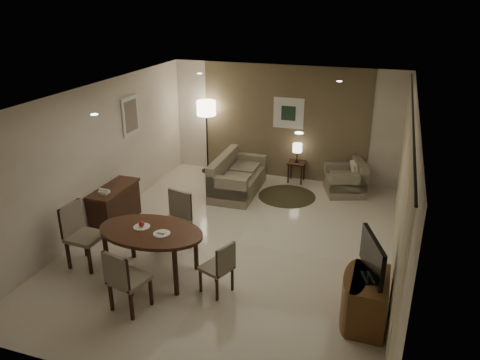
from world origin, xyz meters
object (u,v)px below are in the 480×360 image
(tv_cabinet, at_px, (368,301))
(side_table, at_px, (296,172))
(chair_near, at_px, (129,279))
(sofa, at_px, (238,175))
(chair_far, at_px, (172,223))
(floor_lamp, at_px, (207,137))
(chair_right, at_px, (216,267))
(chair_left, at_px, (85,236))
(console_desk, at_px, (115,205))
(dining_table, at_px, (152,253))
(armchair, at_px, (345,177))

(tv_cabinet, height_order, side_table, tv_cabinet)
(chair_near, height_order, sofa, chair_near)
(chair_far, xyz_separation_m, floor_lamp, (-0.90, 3.81, 0.38))
(chair_near, distance_m, chair_far, 1.67)
(chair_far, distance_m, chair_right, 1.47)
(chair_left, xyz_separation_m, side_table, (2.48, 4.72, -0.28))
(console_desk, bearing_deg, chair_near, -53.26)
(console_desk, xyz_separation_m, floor_lamp, (0.62, 3.22, 0.52))
(chair_near, xyz_separation_m, chair_far, (-0.16, 1.66, 0.03))
(chair_near, relative_size, chair_far, 0.94)
(chair_right, bearing_deg, floor_lamp, -134.49)
(console_desk, xyz_separation_m, dining_table, (1.56, -1.39, 0.02))
(sofa, distance_m, side_table, 1.53)
(console_desk, distance_m, dining_table, 2.09)
(chair_far, relative_size, floor_lamp, 0.58)
(armchair, height_order, floor_lamp, floor_lamp)
(floor_lamp, bearing_deg, tv_cabinet, -47.86)
(console_desk, bearing_deg, chair_left, -74.90)
(dining_table, bearing_deg, tv_cabinet, -1.91)
(tv_cabinet, bearing_deg, side_table, 112.95)
(tv_cabinet, xyz_separation_m, side_table, (-2.01, 4.75, -0.10))
(chair_far, bearing_deg, chair_left, -128.36)
(dining_table, distance_m, chair_far, 0.81)
(chair_far, height_order, chair_left, chair_left)
(tv_cabinet, xyz_separation_m, dining_table, (-3.33, 0.11, 0.05))
(console_desk, xyz_separation_m, chair_far, (1.52, -0.59, 0.15))
(side_table, height_order, floor_lamp, floor_lamp)
(tv_cabinet, xyz_separation_m, sofa, (-3.12, 3.72, 0.07))
(chair_near, xyz_separation_m, floor_lamp, (-1.06, 5.47, 0.41))
(tv_cabinet, height_order, chair_far, chair_far)
(floor_lamp, bearing_deg, armchair, -5.10)
(chair_right, height_order, sofa, chair_right)
(console_desk, relative_size, chair_right, 1.42)
(armchair, bearing_deg, chair_far, -54.72)
(tv_cabinet, bearing_deg, console_desk, 162.95)
(console_desk, xyz_separation_m, chair_right, (2.68, -1.48, 0.05))
(dining_table, height_order, chair_near, chair_near)
(chair_near, bearing_deg, floor_lamp, -65.75)
(armchair, distance_m, side_table, 1.23)
(console_desk, height_order, floor_lamp, floor_lamp)
(chair_left, bearing_deg, console_desk, 18.19)
(tv_cabinet, xyz_separation_m, chair_right, (-2.21, 0.02, 0.07))
(tv_cabinet, bearing_deg, chair_right, 179.49)
(dining_table, bearing_deg, chair_left, -176.26)
(console_desk, bearing_deg, floor_lamp, 79.15)
(chair_near, relative_size, side_table, 1.97)
(chair_left, xyz_separation_m, armchair, (3.66, 4.38, -0.15))
(dining_table, relative_size, chair_left, 1.60)
(sofa, bearing_deg, chair_far, 173.35)
(chair_far, bearing_deg, console_desk, 172.57)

